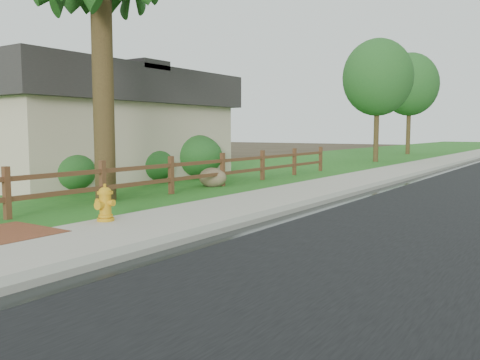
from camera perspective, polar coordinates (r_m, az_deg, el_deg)
The scene contains 13 objects.
ground at distance 7.92m, azimuth -13.23°, elevation -7.69°, with size 120.00×120.00×0.00m, color #352B1D.
sidewalk at distance 40.79m, azimuth 24.61°, elevation 2.63°, with size 2.20×90.00×0.10m, color #A6A090.
grass_strip at distance 41.14m, azimuth 22.00°, elevation 2.73°, with size 1.60×90.00×0.06m, color #175218.
lawn_near at distance 42.52m, azimuth 15.12°, elevation 3.01°, with size 9.00×90.00×0.04m, color #175218.
ranch_fence at distance 14.91m, azimuth -4.68°, elevation 1.04°, with size 0.12×16.92×1.10m.
house at distance 20.67m, azimuth -19.98°, elevation 6.04°, with size 10.60×9.60×4.05m.
fire_hydrant at distance 9.87m, azimuth -14.91°, elevation -2.61°, with size 0.46×0.37×0.70m.
boulder at distance 15.98m, azimuth -3.08°, elevation 0.27°, with size 0.95×0.71×0.63m, color brown.
shrub_a at distance 15.30m, azimuth -18.96°, elevation 0.89°, with size 1.66×1.66×1.25m, color #1C4E1D.
shrub_c at distance 17.53m, azimuth -10.20°, elevation 1.65°, with size 1.72×1.72×1.24m, color #1C4E1D.
shrub_d at distance 19.12m, azimuth -5.71°, elevation 2.73°, with size 2.49×2.49×1.70m, color #1C4E1D.
tree_near_left at distance 29.69m, azimuth 15.20°, elevation 11.04°, with size 3.87×3.87×6.86m.
tree_mid_left at distance 39.91m, azimuth 18.52°, elevation 10.13°, with size 4.17×4.17×7.46m.
Camera 1 is at (5.67, -5.22, 1.80)m, focal length 38.00 mm.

